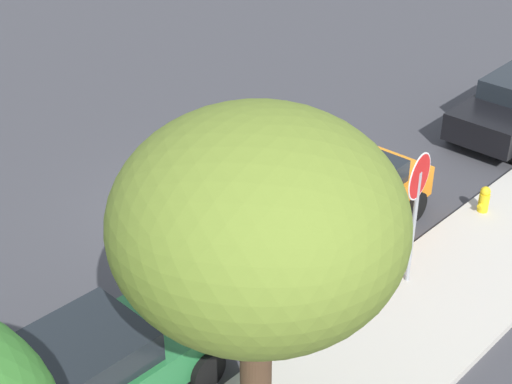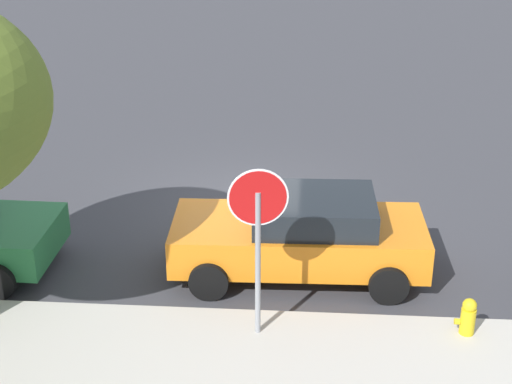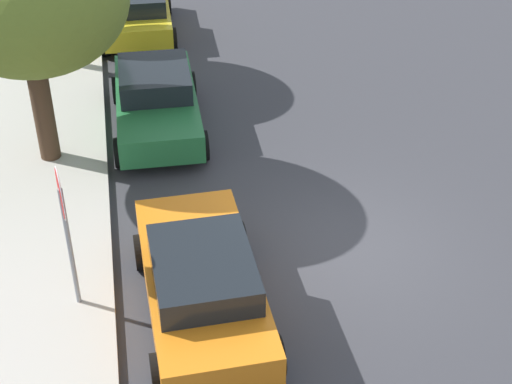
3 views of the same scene
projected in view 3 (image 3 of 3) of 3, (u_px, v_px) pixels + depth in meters
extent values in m
plane|color=#38383D|center=(346.00, 247.00, 14.29)|extent=(60.00, 60.00, 0.00)
cube|color=#B2ADA3|center=(39.00, 280.00, 13.43)|extent=(32.00, 2.54, 0.14)
cylinder|color=gray|center=(71.00, 251.00, 12.31)|extent=(0.08, 0.08, 2.39)
cylinder|color=white|center=(60.00, 193.00, 11.67)|extent=(0.84, 0.14, 0.84)
cylinder|color=red|center=(60.00, 193.00, 11.67)|extent=(0.78, 0.14, 0.79)
cube|color=orange|center=(202.00, 286.00, 12.49)|extent=(4.24, 1.85, 0.66)
cube|color=black|center=(203.00, 269.00, 11.97)|extent=(2.02, 1.58, 0.46)
cylinder|color=black|center=(141.00, 252.00, 13.66)|extent=(0.65, 0.24, 0.64)
cylinder|color=black|center=(239.00, 239.00, 13.96)|extent=(0.65, 0.24, 0.64)
cylinder|color=black|center=(159.00, 374.00, 11.38)|extent=(0.65, 0.24, 0.64)
cylinder|color=black|center=(275.00, 356.00, 11.67)|extent=(0.65, 0.24, 0.64)
cube|color=#236B38|center=(157.00, 105.00, 17.43)|extent=(4.18, 1.84, 0.61)
cube|color=black|center=(154.00, 79.00, 17.29)|extent=(1.92, 1.58, 0.49)
cylinder|color=black|center=(117.00, 90.00, 18.63)|extent=(0.64, 0.23, 0.64)
cylinder|color=black|center=(191.00, 85.00, 18.85)|extent=(0.64, 0.23, 0.64)
cylinder|color=black|center=(120.00, 153.00, 16.35)|extent=(0.64, 0.23, 0.64)
cylinder|color=black|center=(203.00, 146.00, 16.57)|extent=(0.64, 0.23, 0.64)
cube|color=yellow|center=(137.00, 14.00, 21.82)|extent=(3.88, 1.90, 0.56)
cylinder|color=black|center=(106.00, 7.00, 22.91)|extent=(0.65, 0.24, 0.64)
cylinder|color=black|center=(167.00, 4.00, 23.13)|extent=(0.65, 0.24, 0.64)
cylinder|color=black|center=(105.00, 44.00, 20.80)|extent=(0.65, 0.24, 0.64)
cylinder|color=black|center=(173.00, 40.00, 21.02)|extent=(0.65, 0.24, 0.64)
cylinder|color=#513823|center=(55.00, 23.00, 19.71)|extent=(0.28, 0.28, 2.40)
cylinder|color=#422D1E|center=(44.00, 114.00, 15.98)|extent=(0.42, 0.42, 2.33)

